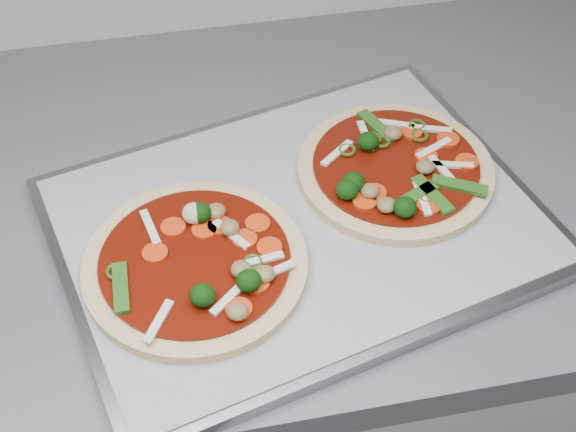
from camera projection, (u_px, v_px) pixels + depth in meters
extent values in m
cube|color=#BABAB7|center=(381.00, 376.00, 1.26)|extent=(3.60, 0.60, 0.86)
cube|color=slate|center=(414.00, 169.00, 0.93)|extent=(3.60, 0.60, 0.04)
cube|color=gray|center=(299.00, 225.00, 0.83)|extent=(0.56, 0.47, 0.02)
cube|color=#9B9BA0|center=(299.00, 219.00, 0.82)|extent=(0.53, 0.44, 0.00)
cylinder|color=#E2C27F|center=(195.00, 265.00, 0.77)|extent=(0.28, 0.28, 0.01)
cylinder|color=#5F160A|center=(195.00, 260.00, 0.77)|extent=(0.23, 0.23, 0.00)
cube|color=white|center=(150.00, 227.00, 0.79)|extent=(0.02, 0.05, 0.00)
cylinder|color=#EE451B|center=(155.00, 253.00, 0.77)|extent=(0.03, 0.03, 0.00)
cube|color=#2F601C|center=(121.00, 288.00, 0.74)|extent=(0.01, 0.06, 0.00)
ellipsoid|color=olive|center=(230.00, 228.00, 0.78)|extent=(0.03, 0.03, 0.01)
ellipsoid|color=olive|center=(265.00, 274.00, 0.74)|extent=(0.02, 0.02, 0.01)
cylinder|color=#EE451B|center=(173.00, 228.00, 0.79)|extent=(0.03, 0.03, 0.00)
torus|color=#30430E|center=(253.00, 262.00, 0.76)|extent=(0.03, 0.03, 0.00)
ellipsoid|color=#0C350A|center=(249.00, 281.00, 0.74)|extent=(0.03, 0.03, 0.02)
cylinder|color=#EE451B|center=(245.00, 239.00, 0.78)|extent=(0.03, 0.03, 0.00)
ellipsoid|color=olive|center=(216.00, 211.00, 0.80)|extent=(0.02, 0.02, 0.01)
ellipsoid|color=#0C350A|center=(200.00, 213.00, 0.79)|extent=(0.03, 0.03, 0.02)
cube|color=white|center=(158.00, 321.00, 0.71)|extent=(0.03, 0.05, 0.00)
ellipsoid|color=beige|center=(194.00, 213.00, 0.79)|extent=(0.02, 0.02, 0.02)
cylinder|color=#EE451B|center=(204.00, 230.00, 0.79)|extent=(0.03, 0.03, 0.00)
cube|color=white|center=(271.00, 273.00, 0.75)|extent=(0.05, 0.02, 0.00)
cylinder|color=#EE451B|center=(258.00, 224.00, 0.79)|extent=(0.03, 0.03, 0.00)
cube|color=white|center=(230.00, 297.00, 0.73)|extent=(0.04, 0.04, 0.00)
cylinder|color=#EE451B|center=(270.00, 247.00, 0.77)|extent=(0.03, 0.03, 0.00)
ellipsoid|color=#0C350A|center=(202.00, 295.00, 0.72)|extent=(0.03, 0.03, 0.02)
torus|color=#30430E|center=(116.00, 272.00, 0.75)|extent=(0.03, 0.03, 0.00)
ellipsoid|color=olive|center=(241.00, 269.00, 0.75)|extent=(0.03, 0.03, 0.01)
cylinder|color=#EE451B|center=(220.00, 226.00, 0.79)|extent=(0.03, 0.03, 0.00)
cylinder|color=#EE451B|center=(256.00, 283.00, 0.74)|extent=(0.03, 0.03, 0.00)
cylinder|color=#EE451B|center=(239.00, 309.00, 0.72)|extent=(0.04, 0.04, 0.00)
ellipsoid|color=olive|center=(237.00, 311.00, 0.72)|extent=(0.02, 0.02, 0.01)
cube|color=white|center=(231.00, 235.00, 0.78)|extent=(0.03, 0.04, 0.00)
cube|color=white|center=(259.00, 261.00, 0.76)|extent=(0.05, 0.01, 0.00)
cylinder|color=#E2C27F|center=(395.00, 170.00, 0.86)|extent=(0.22, 0.22, 0.01)
cylinder|color=#5F160A|center=(396.00, 165.00, 0.86)|extent=(0.19, 0.19, 0.00)
torus|color=#30430E|center=(373.00, 139.00, 0.88)|extent=(0.02, 0.02, 0.00)
cylinder|color=#EE451B|center=(411.00, 132.00, 0.89)|extent=(0.03, 0.03, 0.00)
cube|color=white|center=(430.00, 129.00, 0.89)|extent=(0.05, 0.02, 0.00)
cylinder|color=#EE451B|center=(429.00, 206.00, 0.81)|extent=(0.03, 0.03, 0.00)
cube|color=white|center=(393.00, 124.00, 0.90)|extent=(0.05, 0.03, 0.00)
cube|color=white|center=(434.00, 148.00, 0.87)|extent=(0.05, 0.03, 0.00)
cube|color=white|center=(443.00, 171.00, 0.85)|extent=(0.02, 0.05, 0.00)
ellipsoid|color=olive|center=(370.00, 191.00, 0.82)|extent=(0.03, 0.03, 0.01)
cylinder|color=#EE451B|center=(426.00, 156.00, 0.86)|extent=(0.03, 0.03, 0.00)
ellipsoid|color=#0C350A|center=(354.00, 182.00, 0.82)|extent=(0.03, 0.03, 0.02)
cube|color=#2F601C|center=(460.00, 186.00, 0.83)|extent=(0.06, 0.04, 0.00)
cube|color=white|center=(337.00, 153.00, 0.86)|extent=(0.04, 0.04, 0.00)
cube|color=#2F601C|center=(414.00, 197.00, 0.82)|extent=(0.06, 0.04, 0.00)
ellipsoid|color=olive|center=(386.00, 205.00, 0.81)|extent=(0.03, 0.03, 0.01)
cylinder|color=#EE451B|center=(365.00, 202.00, 0.82)|extent=(0.04, 0.04, 0.00)
cylinder|color=#EE451B|center=(374.00, 193.00, 0.82)|extent=(0.03, 0.03, 0.00)
cylinder|color=#EE451B|center=(448.00, 139.00, 0.88)|extent=(0.03, 0.03, 0.00)
cube|color=white|center=(366.00, 136.00, 0.88)|extent=(0.01, 0.05, 0.00)
cube|color=#2F601C|center=(377.00, 126.00, 0.89)|extent=(0.03, 0.06, 0.00)
torus|color=#30430E|center=(347.00, 150.00, 0.87)|extent=(0.02, 0.02, 0.00)
ellipsoid|color=#0C350A|center=(405.00, 207.00, 0.80)|extent=(0.03, 0.03, 0.02)
ellipsoid|color=olive|center=(425.00, 167.00, 0.84)|extent=(0.03, 0.03, 0.01)
ellipsoid|color=#0C350A|center=(347.00, 189.00, 0.82)|extent=(0.03, 0.03, 0.02)
ellipsoid|color=olive|center=(393.00, 133.00, 0.88)|extent=(0.03, 0.03, 0.01)
torus|color=#30430E|center=(417.00, 125.00, 0.90)|extent=(0.02, 0.02, 0.00)
torus|color=#30430E|center=(382.00, 142.00, 0.88)|extent=(0.02, 0.02, 0.00)
cube|color=white|center=(422.00, 198.00, 0.82)|extent=(0.01, 0.05, 0.00)
cube|color=#2F601C|center=(432.00, 195.00, 0.82)|extent=(0.03, 0.06, 0.00)
torus|color=#30430E|center=(427.00, 197.00, 0.82)|extent=(0.03, 0.03, 0.00)
ellipsoid|color=#0C350A|center=(368.00, 141.00, 0.87)|extent=(0.03, 0.03, 0.02)
cylinder|color=#EE451B|center=(467.00, 162.00, 0.86)|extent=(0.04, 0.04, 0.00)
torus|color=#30430E|center=(420.00, 136.00, 0.88)|extent=(0.03, 0.03, 0.00)
cube|color=white|center=(451.00, 165.00, 0.85)|extent=(0.05, 0.02, 0.00)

